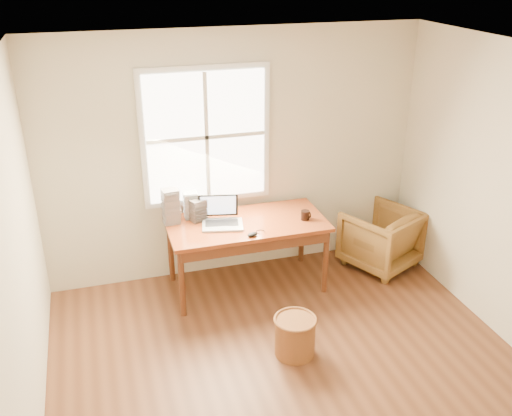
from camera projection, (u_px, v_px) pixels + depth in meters
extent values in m
cube|color=brown|center=(309.00, 403.00, 4.50)|extent=(4.00, 4.50, 0.02)
cube|color=white|center=(326.00, 68.00, 3.42)|extent=(4.00, 4.50, 0.02)
cube|color=beige|center=(234.00, 156.00, 5.93)|extent=(4.00, 0.02, 2.60)
cube|color=beige|center=(7.00, 306.00, 3.43)|extent=(0.02, 4.50, 2.60)
cube|color=silver|center=(206.00, 136.00, 5.71)|extent=(1.32, 0.05, 1.42)
cube|color=white|center=(206.00, 137.00, 5.69)|extent=(1.20, 0.02, 1.30)
cube|color=silver|center=(207.00, 137.00, 5.68)|extent=(0.04, 0.02, 1.30)
cube|color=silver|center=(207.00, 137.00, 5.68)|extent=(1.20, 0.02, 0.04)
cube|color=brown|center=(247.00, 224.00, 5.76)|extent=(1.60, 0.80, 0.04)
imported|color=brown|center=(381.00, 238.00, 6.33)|extent=(0.96, 0.97, 0.66)
cylinder|color=brown|center=(295.00, 336.00, 4.98)|extent=(0.41, 0.41, 0.35)
ellipsoid|color=black|center=(252.00, 235.00, 5.46)|extent=(0.12, 0.09, 0.04)
cylinder|color=black|center=(305.00, 215.00, 5.78)|extent=(0.11, 0.11, 0.10)
cube|color=silver|center=(191.00, 205.00, 5.79)|extent=(0.15, 0.13, 0.28)
cube|color=#26262B|center=(198.00, 210.00, 5.74)|extent=(0.18, 0.17, 0.23)
cube|color=#AAA8B6|center=(171.00, 207.00, 5.67)|extent=(0.17, 0.16, 0.36)
cube|color=#B4BAC1|center=(196.00, 204.00, 5.91)|extent=(0.17, 0.15, 0.19)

